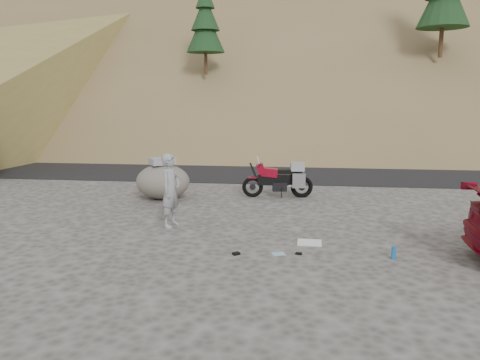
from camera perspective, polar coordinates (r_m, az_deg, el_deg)
The scene contains 11 objects.
ground at distance 11.18m, azimuth 2.65°, elevation -5.86°, with size 140.00×140.00×0.00m, color #474442.
road at distance 19.97m, azimuth 4.56°, elevation 1.28°, with size 120.00×7.00×0.05m, color black.
hillside at distance 52.21m, azimuth 6.21°, elevation 18.97°, with size 120.00×73.00×46.72m.
motorcycle at distance 14.43m, azimuth 5.00°, elevation 0.05°, with size 2.18×0.77×1.30m.
man at distance 11.45m, azimuth -8.33°, elevation -5.57°, with size 0.64×0.42×1.76m, color gray.
boulder at distance 14.38m, azimuth -9.38°, elevation -0.13°, with size 2.03×1.89×1.24m.
gear_white_cloth at distance 10.18m, azimuth 8.47°, elevation -7.54°, with size 0.51×0.45×0.02m, color white.
gear_bottle at distance 9.56m, azimuth 18.23°, elevation -8.42°, with size 0.09×0.09×0.25m, color #1C5FAA.
gear_glove_a at distance 9.44m, azimuth 7.17°, elevation -8.89°, with size 0.12×0.09×0.04m, color black.
gear_glove_b at distance 9.36m, azimuth -0.46°, elevation -8.95°, with size 0.14×0.10×0.05m, color black.
gear_blue_cloth at distance 9.42m, azimuth 4.70°, elevation -8.95°, with size 0.26×0.19×0.01m, color #86B4CF.
Camera 1 is at (0.77, -10.71, 3.10)m, focal length 35.00 mm.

